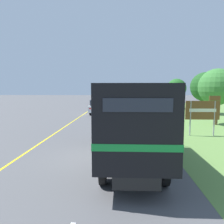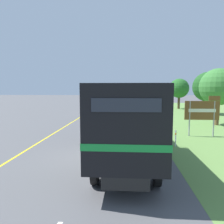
{
  "view_description": "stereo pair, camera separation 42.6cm",
  "coord_description": "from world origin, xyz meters",
  "px_view_note": "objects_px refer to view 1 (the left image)",
  "views": [
    {
      "loc": [
        1.16,
        -10.01,
        3.24
      ],
      "look_at": [
        0.3,
        9.02,
        1.2
      ],
      "focal_mm": 35.0,
      "sensor_mm": 36.0,
      "label": 1
    },
    {
      "loc": [
        1.59,
        -9.99,
        3.24
      ],
      "look_at": [
        0.3,
        9.02,
        1.2
      ],
      "focal_mm": 35.0,
      "sensor_mm": 36.0,
      "label": 2
    }
  ],
  "objects_px": {
    "lead_car_white": "(97,107)",
    "lead_car_grey_ahead": "(126,101)",
    "horse_trailer_truck": "(131,118)",
    "highway_sign": "(203,111)",
    "roadside_tree_mid": "(205,87)",
    "roadside_tree_near": "(217,87)",
    "roadside_tree_far": "(176,88)",
    "delineator_post": "(178,138)"
  },
  "relations": [
    {
      "from": "highway_sign",
      "to": "roadside_tree_near",
      "type": "height_order",
      "value": "roadside_tree_near"
    },
    {
      "from": "horse_trailer_truck",
      "to": "delineator_post",
      "type": "xyz_separation_m",
      "value": [
        2.75,
        2.42,
        -1.42
      ]
    },
    {
      "from": "lead_car_grey_ahead",
      "to": "highway_sign",
      "type": "bearing_deg",
      "value": -78.27
    },
    {
      "from": "horse_trailer_truck",
      "to": "lead_car_white",
      "type": "xyz_separation_m",
      "value": [
        -3.59,
        18.25,
        -0.99
      ]
    },
    {
      "from": "horse_trailer_truck",
      "to": "lead_car_white",
      "type": "bearing_deg",
      "value": 101.13
    },
    {
      "from": "delineator_post",
      "to": "roadside_tree_far",
      "type": "bearing_deg",
      "value": 76.59
    },
    {
      "from": "horse_trailer_truck",
      "to": "roadside_tree_near",
      "type": "xyz_separation_m",
      "value": [
        8.05,
        10.15,
        1.46
      ]
    },
    {
      "from": "horse_trailer_truck",
      "to": "highway_sign",
      "type": "height_order",
      "value": "horse_trailer_truck"
    },
    {
      "from": "roadside_tree_near",
      "to": "lead_car_white",
      "type": "bearing_deg",
      "value": 145.17
    },
    {
      "from": "horse_trailer_truck",
      "to": "delineator_post",
      "type": "relative_size",
      "value": 9.27
    },
    {
      "from": "roadside_tree_near",
      "to": "highway_sign",
      "type": "bearing_deg",
      "value": -121.03
    },
    {
      "from": "lead_car_white",
      "to": "delineator_post",
      "type": "xyz_separation_m",
      "value": [
        6.35,
        -15.84,
        -0.42
      ]
    },
    {
      "from": "highway_sign",
      "to": "roadside_tree_mid",
      "type": "bearing_deg",
      "value": 69.28
    },
    {
      "from": "lead_car_white",
      "to": "roadside_tree_mid",
      "type": "xyz_separation_m",
      "value": [
        13.85,
        0.56,
        2.55
      ]
    },
    {
      "from": "roadside_tree_mid",
      "to": "delineator_post",
      "type": "distance_m",
      "value": 18.28
    },
    {
      "from": "roadside_tree_near",
      "to": "delineator_post",
      "type": "relative_size",
      "value": 5.29
    },
    {
      "from": "lead_car_grey_ahead",
      "to": "delineator_post",
      "type": "bearing_deg",
      "value": -84.61
    },
    {
      "from": "lead_car_white",
      "to": "highway_sign",
      "type": "height_order",
      "value": "highway_sign"
    },
    {
      "from": "lead_car_white",
      "to": "highway_sign",
      "type": "relative_size",
      "value": 1.6
    },
    {
      "from": "roadside_tree_near",
      "to": "roadside_tree_far",
      "type": "bearing_deg",
      "value": 88.76
    },
    {
      "from": "roadside_tree_near",
      "to": "roadside_tree_mid",
      "type": "relative_size",
      "value": 0.94
    },
    {
      "from": "lead_car_grey_ahead",
      "to": "roadside_tree_mid",
      "type": "relative_size",
      "value": 0.84
    },
    {
      "from": "lead_car_white",
      "to": "lead_car_grey_ahead",
      "type": "relative_size",
      "value": 0.99
    },
    {
      "from": "horse_trailer_truck",
      "to": "roadside_tree_far",
      "type": "distance_m",
      "value": 27.43
    },
    {
      "from": "horse_trailer_truck",
      "to": "highway_sign",
      "type": "xyz_separation_m",
      "value": [
        5.16,
        5.35,
        -0.19
      ]
    },
    {
      "from": "highway_sign",
      "to": "roadside_tree_far",
      "type": "xyz_separation_m",
      "value": [
        3.24,
        20.73,
        1.55
      ]
    },
    {
      "from": "roadside_tree_near",
      "to": "lead_car_grey_ahead",
      "type": "bearing_deg",
      "value": 112.48
    },
    {
      "from": "roadside_tree_mid",
      "to": "roadside_tree_far",
      "type": "height_order",
      "value": "roadside_tree_mid"
    },
    {
      "from": "highway_sign",
      "to": "delineator_post",
      "type": "xyz_separation_m",
      "value": [
        -2.41,
        -2.93,
        -1.22
      ]
    },
    {
      "from": "lead_car_grey_ahead",
      "to": "roadside_tree_near",
      "type": "relative_size",
      "value": 0.89
    },
    {
      "from": "lead_car_grey_ahead",
      "to": "highway_sign",
      "type": "relative_size",
      "value": 1.62
    },
    {
      "from": "horse_trailer_truck",
      "to": "lead_car_grey_ahead",
      "type": "height_order",
      "value": "horse_trailer_truck"
    },
    {
      "from": "lead_car_white",
      "to": "highway_sign",
      "type": "distance_m",
      "value": 15.61
    },
    {
      "from": "roadside_tree_mid",
      "to": "delineator_post",
      "type": "relative_size",
      "value": 5.64
    },
    {
      "from": "horse_trailer_truck",
      "to": "delineator_post",
      "type": "distance_m",
      "value": 3.93
    },
    {
      "from": "roadside_tree_near",
      "to": "horse_trailer_truck",
      "type": "bearing_deg",
      "value": -128.42
    },
    {
      "from": "highway_sign",
      "to": "roadside_tree_far",
      "type": "relative_size",
      "value": 0.57
    },
    {
      "from": "lead_car_grey_ahead",
      "to": "roadside_tree_mid",
      "type": "bearing_deg",
      "value": -45.55
    },
    {
      "from": "horse_trailer_truck",
      "to": "roadside_tree_near",
      "type": "relative_size",
      "value": 1.75
    },
    {
      "from": "lead_car_grey_ahead",
      "to": "lead_car_white",
      "type": "bearing_deg",
      "value": -109.59
    },
    {
      "from": "lead_car_grey_ahead",
      "to": "highway_sign",
      "type": "xyz_separation_m",
      "value": [
        4.92,
        -23.68,
        0.71
      ]
    },
    {
      "from": "roadside_tree_near",
      "to": "roadside_tree_far",
      "type": "distance_m",
      "value": 15.93
    }
  ]
}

